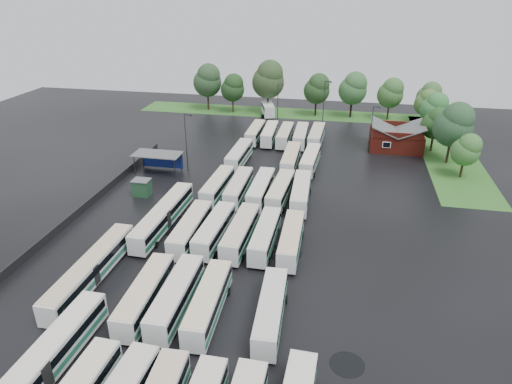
# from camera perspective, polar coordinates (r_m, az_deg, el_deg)

# --- Properties ---
(ground) EXTENTS (160.00, 160.00, 0.00)m
(ground) POSITION_cam_1_polar(r_m,az_deg,el_deg) (57.76, -4.33, -7.05)
(ground) COLOR black
(ground) RESTS_ON ground
(brick_building) EXTENTS (10.07, 8.60, 5.39)m
(brick_building) POSITION_cam_1_polar(r_m,az_deg,el_deg) (94.76, 17.07, 6.28)
(brick_building) COLOR maroon
(brick_building) RESTS_ON ground
(wash_shed) EXTENTS (8.20, 4.20, 3.58)m
(wash_shed) POSITION_cam_1_polar(r_m,az_deg,el_deg) (80.55, -12.10, 4.43)
(wash_shed) COLOR #2D2D30
(wash_shed) RESTS_ON ground
(utility_hut) EXTENTS (2.70, 2.20, 2.62)m
(utility_hut) POSITION_cam_1_polar(r_m,az_deg,el_deg) (72.88, -14.08, 0.56)
(utility_hut) COLOR #193E24
(utility_hut) RESTS_ON ground
(grass_strip_north) EXTENTS (80.00, 10.00, 0.01)m
(grass_strip_north) POSITION_cam_1_polar(r_m,az_deg,el_deg) (116.48, 5.21, 9.73)
(grass_strip_north) COLOR #2D6421
(grass_strip_north) RESTS_ON ground
(grass_strip_east) EXTENTS (10.00, 50.00, 0.01)m
(grass_strip_east) POSITION_cam_1_polar(r_m,az_deg,el_deg) (96.94, 22.81, 4.65)
(grass_strip_east) COLOR #2D6421
(grass_strip_east) RESTS_ON ground
(west_fence) EXTENTS (0.10, 50.00, 1.20)m
(west_fence) POSITION_cam_1_polar(r_m,az_deg,el_deg) (72.28, -19.83, -1.07)
(west_fence) COLOR #2D2D30
(west_fence) RESTS_ON ground
(bus_r1c0) EXTENTS (2.80, 11.44, 3.16)m
(bus_r1c0) POSITION_cam_1_polar(r_m,az_deg,el_deg) (48.49, -13.67, -12.36)
(bus_r1c0) COLOR silver
(bus_r1c0) RESTS_ON ground
(bus_r1c1) EXTENTS (2.59, 11.52, 3.20)m
(bus_r1c1) POSITION_cam_1_polar(r_m,az_deg,el_deg) (47.61, -9.95, -12.72)
(bus_r1c1) COLOR silver
(bus_r1c1) RESTS_ON ground
(bus_r1c2) EXTENTS (2.75, 11.29, 3.12)m
(bus_r1c2) POSITION_cam_1_polar(r_m,az_deg,el_deg) (46.52, -5.98, -13.54)
(bus_r1c2) COLOR silver
(bus_r1c2) RESTS_ON ground
(bus_r1c4) EXTENTS (2.84, 10.99, 3.03)m
(bus_r1c4) POSITION_cam_1_polar(r_m,az_deg,el_deg) (45.41, 1.85, -14.59)
(bus_r1c4) COLOR silver
(bus_r1c4) RESTS_ON ground
(bus_r2c0) EXTENTS (2.46, 11.47, 3.19)m
(bus_r2c0) POSITION_cam_1_polar(r_m,az_deg,el_deg) (58.87, -8.15, -4.59)
(bus_r2c0) COLOR silver
(bus_r2c0) RESTS_ON ground
(bus_r2c1) EXTENTS (2.84, 11.26, 3.11)m
(bus_r2c1) POSITION_cam_1_polar(r_m,az_deg,el_deg) (58.44, -5.20, -4.71)
(bus_r2c1) COLOR silver
(bus_r2c1) RESTS_ON ground
(bus_r2c2) EXTENTS (2.74, 11.51, 3.19)m
(bus_r2c2) POSITION_cam_1_polar(r_m,az_deg,el_deg) (57.57, -1.95, -5.06)
(bus_r2c2) COLOR silver
(bus_r2c2) RESTS_ON ground
(bus_r2c3) EXTENTS (2.37, 10.96, 3.05)m
(bus_r2c3) POSITION_cam_1_polar(r_m,az_deg,el_deg) (57.05, 1.16, -5.44)
(bus_r2c3) COLOR silver
(bus_r2c3) RESTS_ON ground
(bus_r2c4) EXTENTS (2.56, 11.02, 3.05)m
(bus_r2c4) POSITION_cam_1_polar(r_m,az_deg,el_deg) (56.37, 4.41, -5.93)
(bus_r2c4) COLOR silver
(bus_r2c4) RESTS_ON ground
(bus_r3c0) EXTENTS (2.71, 11.10, 3.07)m
(bus_r3c0) POSITION_cam_1_polar(r_m,az_deg,el_deg) (70.58, -4.81, 0.77)
(bus_r3c0) COLOR silver
(bus_r3c0) RESTS_ON ground
(bus_r3c1) EXTENTS (2.38, 10.99, 3.06)m
(bus_r3c1) POSITION_cam_1_polar(r_m,az_deg,el_deg) (69.86, -2.19, 0.57)
(bus_r3c1) COLOR silver
(bus_r3c1) RESTS_ON ground
(bus_r3c2) EXTENTS (2.49, 11.26, 3.13)m
(bus_r3c2) POSITION_cam_1_polar(r_m,az_deg,el_deg) (69.28, 0.61, 0.40)
(bus_r3c2) COLOR silver
(bus_r3c2) RESTS_ON ground
(bus_r3c3) EXTENTS (2.93, 11.27, 3.11)m
(bus_r3c3) POSITION_cam_1_polar(r_m,az_deg,el_deg) (68.80, 3.07, 0.17)
(bus_r3c3) COLOR silver
(bus_r3c3) RESTS_ON ground
(bus_r3c4) EXTENTS (2.89, 11.59, 3.20)m
(bus_r3c4) POSITION_cam_1_polar(r_m,az_deg,el_deg) (68.26, 5.62, -0.08)
(bus_r3c4) COLOR silver
(bus_r3c4) RESTS_ON ground
(bus_r4c0) EXTENTS (2.66, 11.54, 3.20)m
(bus_r4c0) POSITION_cam_1_polar(r_m,az_deg,el_deg) (82.69, -2.11, 4.62)
(bus_r4c0) COLOR silver
(bus_r4c0) RESTS_ON ground
(bus_r4c3) EXTENTS (2.56, 11.48, 3.19)m
(bus_r4c3) POSITION_cam_1_polar(r_m,az_deg,el_deg) (81.07, 4.37, 4.13)
(bus_r4c3) COLOR silver
(bus_r4c3) RESTS_ON ground
(bus_r4c4) EXTENTS (2.89, 11.18, 3.08)m
(bus_r4c4) POSITION_cam_1_polar(r_m,az_deg,el_deg) (81.11, 6.79, 3.99)
(bus_r4c4) COLOR silver
(bus_r4c4) RESTS_ON ground
(bus_r5c0) EXTENTS (2.35, 10.94, 3.04)m
(bus_r5c0) POSITION_cam_1_polar(r_m,az_deg,el_deg) (95.59, -0.08, 7.44)
(bus_r5c0) COLOR silver
(bus_r5c0) RESTS_ON ground
(bus_r5c1) EXTENTS (2.74, 11.05, 3.05)m
(bus_r5c1) POSITION_cam_1_polar(r_m,az_deg,el_deg) (94.83, 1.72, 7.29)
(bus_r5c1) COLOR silver
(bus_r5c1) RESTS_ON ground
(bus_r5c2) EXTENTS (2.37, 10.96, 3.05)m
(bus_r5c2) POSITION_cam_1_polar(r_m,az_deg,el_deg) (94.11, 3.63, 7.11)
(bus_r5c2) COLOR silver
(bus_r5c2) RESTS_ON ground
(bus_r5c3) EXTENTS (2.63, 11.20, 3.10)m
(bus_r5c3) POSITION_cam_1_polar(r_m,az_deg,el_deg) (93.87, 5.62, 7.01)
(bus_r5c3) COLOR silver
(bus_r5c3) RESTS_ON ground
(bus_r5c4) EXTENTS (2.76, 11.46, 3.17)m
(bus_r5c4) POSITION_cam_1_polar(r_m,az_deg,el_deg) (93.90, 7.56, 6.94)
(bus_r5c4) COLOR silver
(bus_r5c4) RESTS_ON ground
(artic_bus_west_a) EXTENTS (2.87, 16.85, 3.11)m
(artic_bus_west_a) POSITION_cam_1_polar(r_m,az_deg,el_deg) (43.90, -25.24, -19.11)
(artic_bus_west_a) COLOR silver
(artic_bus_west_a) RESTS_ON ground
(artic_bus_west_b) EXTENTS (2.76, 16.62, 3.07)m
(artic_bus_west_b) POSITION_cam_1_polar(r_m,az_deg,el_deg) (62.83, -11.51, -2.90)
(artic_bus_west_b) COLOR silver
(artic_bus_west_b) RESTS_ON ground
(artic_bus_west_c) EXTENTS (2.44, 16.38, 3.04)m
(artic_bus_west_c) POSITION_cam_1_polar(r_m,az_deg,el_deg) (53.98, -19.91, -9.09)
(artic_bus_west_c) COLOR silver
(artic_bus_west_c) RESTS_ON ground
(minibus) EXTENTS (4.36, 7.14, 2.93)m
(minibus) POSITION_cam_1_polar(r_m,az_deg,el_deg) (113.88, 1.52, 10.31)
(minibus) COLOR white
(minibus) RESTS_ON ground
(tree_north_0) EXTENTS (7.11, 7.11, 11.77)m
(tree_north_0) POSITION_cam_1_polar(r_m,az_deg,el_deg) (118.65, -6.05, 13.74)
(tree_north_0) COLOR #3B291B
(tree_north_0) RESTS_ON ground
(tree_north_1) EXTENTS (5.88, 5.88, 9.73)m
(tree_north_1) POSITION_cam_1_polar(r_m,az_deg,el_deg) (116.05, -2.90, 12.93)
(tree_north_1) COLOR #392617
(tree_north_1) RESTS_ON ground
(tree_north_2) EXTENTS (7.93, 7.93, 13.13)m
(tree_north_2) POSITION_cam_1_polar(r_m,az_deg,el_deg) (114.69, 1.60, 13.92)
(tree_north_2) COLOR black
(tree_north_2) RESTS_ON ground
(tree_north_3) EXTENTS (6.29, 6.29, 10.41)m
(tree_north_3) POSITION_cam_1_polar(r_m,az_deg,el_deg) (113.63, 7.68, 12.70)
(tree_north_3) COLOR black
(tree_north_3) RESTS_ON ground
(tree_north_4) EXTENTS (6.69, 6.69, 11.08)m
(tree_north_4) POSITION_cam_1_polar(r_m,az_deg,el_deg) (113.48, 12.10, 12.58)
(tree_north_4) COLOR black
(tree_north_4) RESTS_ON ground
(tree_north_5) EXTENTS (6.06, 6.06, 10.04)m
(tree_north_5) POSITION_cam_1_polar(r_m,az_deg,el_deg) (113.85, 16.54, 11.81)
(tree_north_5) COLOR #34261B
(tree_north_5) RESTS_ON ground
(tree_north_6) EXTENTS (5.66, 5.66, 9.37)m
(tree_north_6) POSITION_cam_1_polar(r_m,az_deg,el_deg) (115.47, 20.87, 11.17)
(tree_north_6) COLOR black
(tree_north_6) RESTS_ON ground
(tree_east_0) EXTENTS (4.74, 4.74, 7.85)m
(tree_east_0) POSITION_cam_1_polar(r_m,az_deg,el_deg) (83.48, 24.85, 4.85)
(tree_east_0) COLOR #312114
(tree_east_0) RESTS_ON ground
(tree_east_1) EXTENTS (6.90, 6.90, 11.42)m
(tree_east_1) POSITION_cam_1_polar(r_m,az_deg,el_deg) (88.66, 23.58, 7.76)
(tree_east_1) COLOR black
(tree_east_1) RESTS_ON ground
(tree_east_2) EXTENTS (5.31, 5.31, 8.80)m
(tree_east_2) POSITION_cam_1_polar(r_m,az_deg,el_deg) (94.67, 21.62, 8.02)
(tree_east_2) COLOR #352315
(tree_east_2) RESTS_ON ground
(tree_east_3) EXTENTS (5.68, 5.68, 9.41)m
(tree_east_3) POSITION_cam_1_polar(r_m,az_deg,el_deg) (104.66, 21.45, 9.78)
(tree_east_3) COLOR black
(tree_east_3) RESTS_ON ground
(tree_east_4) EXTENTS (5.14, 5.13, 8.49)m
(tree_east_4) POSITION_cam_1_polar(r_m,az_deg,el_deg) (111.67, 20.56, 10.48)
(tree_east_4) COLOR #382A1D
(tree_east_4) RESTS_ON ground
(lamp_post_ne) EXTENTS (1.40, 0.27, 9.08)m
(lamp_post_ne) POSITION_cam_1_polar(r_m,az_deg,el_deg) (90.52, 14.32, 8.03)
(lamp_post_ne) COLOR #2D2D30
(lamp_post_ne) RESTS_ON ground
(lamp_post_nw) EXTENTS (1.58, 0.31, 10.29)m
(lamp_post_nw) POSITION_cam_1_polar(r_m,az_deg,el_deg) (79.05, -8.65, 6.61)
(lamp_post_nw) COLOR #2D2D30
(lamp_post_nw) RESTS_ON ground
(lamp_post_back_w) EXTENTS (1.42, 0.28, 9.24)m
(lamp_post_back_w) POSITION_cam_1_polar(r_m,az_deg,el_deg) (106.55, 2.81, 11.33)
(lamp_post_back_w) COLOR #2D2D30
(lamp_post_back_w) RESTS_ON ground
(lamp_post_back_e) EXTENTS (1.64, 0.32, 10.65)m
(lamp_post_back_e) POSITION_cam_1_polar(r_m,az_deg,el_deg) (103.72, 8.56, 11.17)
(lamp_post_back_e) COLOR #2D2D30
(lamp_post_back_e) RESTS_ON ground
(puddle_0) EXTENTS (3.84, 3.84, 0.01)m
(puddle_0) POSITION_cam_1_polar(r_m,az_deg,el_deg) (42.22, -12.41, -22.22)
(puddle_0) COLOR black
(puddle_0) RESTS_ON ground
(puddle_2) EXTENTS (5.58, 5.58, 0.01)m
(puddle_2) POSITION_cam_1_polar(r_m,az_deg,el_deg) (63.46, -9.91, -4.21)
(puddle_2) COLOR black
(puddle_2) RESTS_ON ground
(puddle_3) EXTENTS (4.28, 4.28, 0.01)m
(puddle_3) POSITION_cam_1_polar(r_m,az_deg,el_deg) (56.82, 3.64, -7.61)
(puddle_3) COLOR black
(puddle_3) RESTS_ON ground
(puddle_4) EXTENTS (3.13, 3.13, 0.01)m
(puddle_4) POSITION_cam_1_polar(r_m,az_deg,el_deg) (43.46, 11.31, -20.39)
(puddle_4) COLOR black
(puddle_4) RESTS_ON ground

